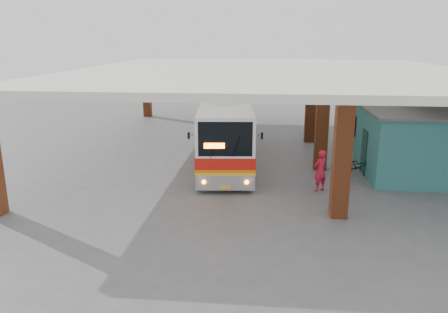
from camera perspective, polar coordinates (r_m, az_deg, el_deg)
ground at (r=19.16m, az=4.37°, el=-3.93°), size 90.00×90.00×0.00m
brick_columns at (r=23.49m, az=8.28°, el=5.01°), size 20.10×21.60×4.35m
canopy_roof at (r=24.67m, az=6.14°, el=11.00°), size 21.00×23.00×0.30m
shop_building at (r=23.71m, az=23.13°, el=2.52°), size 5.20×8.20×3.11m
coach_bus at (r=23.27m, az=0.22°, el=3.90°), size 3.54×11.97×3.44m
motorcycle at (r=21.32m, az=17.26°, el=-1.20°), size 1.96×0.87×1.00m
pedestrian at (r=18.76m, az=12.45°, el=-1.83°), size 0.77×0.73×1.77m
red_chair at (r=25.26m, az=16.10°, el=1.04°), size 0.40×0.40×0.75m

